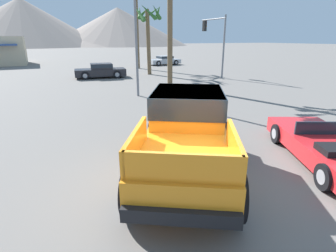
{
  "coord_description": "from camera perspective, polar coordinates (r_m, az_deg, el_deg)",
  "views": [
    {
      "loc": [
        -2.77,
        -4.68,
        3.28
      ],
      "look_at": [
        0.1,
        1.35,
        1.04
      ],
      "focal_mm": 28.0,
      "sensor_mm": 36.0,
      "label": 1
    }
  ],
  "objects": [
    {
      "name": "palm_tree_short",
      "position": [
        31.04,
        -6.97,
        24.31
      ],
      "size": [
        2.76,
        2.82,
        8.62
      ],
      "color": "brown",
      "rests_on": "ground_plane"
    },
    {
      "name": "red_convertible_car",
      "position": [
        8.45,
        31.57,
        -4.23
      ],
      "size": [
        3.58,
        4.87,
        1.02
      ],
      "rotation": [
        0.0,
        0.0,
        -0.46
      ],
      "color": "red",
      "rests_on": "ground_plane"
    },
    {
      "name": "distant_mountain_range",
      "position": [
        129.65,
        -28.2,
        18.72
      ],
      "size": [
        153.83,
        81.32,
        19.51
      ],
      "color": "gray",
      "rests_on": "ground_plane"
    },
    {
      "name": "orange_pickup_truck",
      "position": [
        6.5,
        4.1,
        -0.68
      ],
      "size": [
        4.19,
        5.25,
        2.0
      ],
      "rotation": [
        0.0,
        0.0,
        -0.54
      ],
      "color": "orange",
      "rests_on": "ground_plane"
    },
    {
      "name": "street_lamp_post",
      "position": [
        15.7,
        -7.21,
        24.42
      ],
      "size": [
        0.9,
        0.24,
        8.27
      ],
      "color": "slate",
      "rests_on": "ground_plane"
    },
    {
      "name": "palm_tree_tall",
      "position": [
        25.57,
        -4.33,
        21.57
      ],
      "size": [
        2.9,
        2.86,
        6.22
      ],
      "color": "brown",
      "rests_on": "ground_plane"
    },
    {
      "name": "parked_car_dark",
      "position": [
        24.03,
        -14.44,
        11.63
      ],
      "size": [
        4.44,
        2.3,
        1.22
      ],
      "rotation": [
        0.0,
        0.0,
        1.44
      ],
      "color": "#232328",
      "rests_on": "ground_plane"
    },
    {
      "name": "traffic_light_main",
      "position": [
        24.41,
        10.12,
        18.97
      ],
      "size": [
        0.38,
        3.54,
        5.1
      ],
      "rotation": [
        0.0,
        0.0,
        1.57
      ],
      "color": "slate",
      "rests_on": "ground_plane"
    },
    {
      "name": "parked_car_silver",
      "position": [
        35.09,
        -0.8,
        14.13
      ],
      "size": [
        4.17,
        2.12,
        1.13
      ],
      "rotation": [
        0.0,
        0.0,
        1.62
      ],
      "color": "#B7BABF",
      "rests_on": "ground_plane"
    },
    {
      "name": "ground_plane",
      "position": [
        6.35,
        4.52,
        -12.6
      ],
      "size": [
        320.0,
        320.0,
        0.0
      ],
      "primitive_type": "plane",
      "color": "slate"
    }
  ]
}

